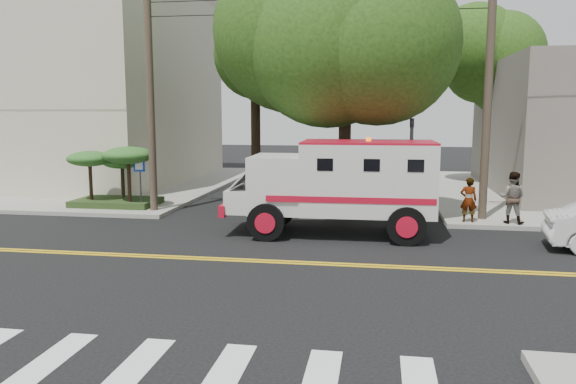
# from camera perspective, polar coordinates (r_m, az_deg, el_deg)

# --- Properties ---
(ground) EXTENTS (100.00, 100.00, 0.00)m
(ground) POSITION_cam_1_polar(r_m,az_deg,el_deg) (14.53, -1.99, -7.07)
(ground) COLOR black
(ground) RESTS_ON ground
(sidewalk_nw) EXTENTS (17.00, 17.00, 0.15)m
(sidewalk_nw) POSITION_cam_1_polar(r_m,az_deg,el_deg) (31.95, -21.35, 0.87)
(sidewalk_nw) COLOR gray
(sidewalk_nw) RESTS_ON ground
(building_left) EXTENTS (16.00, 14.00, 10.00)m
(building_left) POSITION_cam_1_polar(r_m,az_deg,el_deg) (34.08, -23.43, 9.74)
(building_left) COLOR beige
(building_left) RESTS_ON sidewalk_nw
(utility_pole_left) EXTENTS (0.28, 0.28, 9.00)m
(utility_pole_left) POSITION_cam_1_polar(r_m,az_deg,el_deg) (21.45, -13.82, 9.75)
(utility_pole_left) COLOR #382D23
(utility_pole_left) RESTS_ON ground
(utility_pole_right) EXTENTS (0.28, 0.28, 9.00)m
(utility_pole_right) POSITION_cam_1_polar(r_m,az_deg,el_deg) (20.26, 19.67, 9.62)
(utility_pole_right) COLOR #382D23
(utility_pole_right) RESTS_ON ground
(tree_main) EXTENTS (6.08, 5.70, 9.85)m
(tree_main) POSITION_cam_1_polar(r_m,az_deg,el_deg) (20.25, 7.21, 17.71)
(tree_main) COLOR black
(tree_main) RESTS_ON ground
(tree_left) EXTENTS (4.48, 4.20, 7.70)m
(tree_left) POSITION_cam_1_polar(r_m,az_deg,el_deg) (26.17, -2.76, 12.34)
(tree_left) COLOR black
(tree_left) RESTS_ON ground
(tree_right) EXTENTS (4.80, 4.50, 8.20)m
(tree_right) POSITION_cam_1_polar(r_m,az_deg,el_deg) (30.22, 21.40, 11.93)
(tree_right) COLOR black
(tree_right) RESTS_ON ground
(traffic_signal) EXTENTS (0.15, 0.18, 3.60)m
(traffic_signal) POSITION_cam_1_polar(r_m,az_deg,el_deg) (19.43, 12.38, 3.28)
(traffic_signal) COLOR #3F3F42
(traffic_signal) RESTS_ON ground
(accessibility_sign) EXTENTS (0.45, 0.10, 2.02)m
(accessibility_sign) POSITION_cam_1_polar(r_m,az_deg,el_deg) (21.98, -14.81, 1.48)
(accessibility_sign) COLOR #3F3F42
(accessibility_sign) RESTS_ON ground
(palm_planter) EXTENTS (3.52, 2.63, 2.36)m
(palm_planter) POSITION_cam_1_polar(r_m,az_deg,el_deg) (22.88, -17.20, 2.35)
(palm_planter) COLOR #1E3314
(palm_planter) RESTS_ON sidewalk_nw
(armored_truck) EXTENTS (6.49, 2.73, 2.93)m
(armored_truck) POSITION_cam_1_polar(r_m,az_deg,el_deg) (17.41, 5.35, 1.04)
(armored_truck) COLOR silver
(armored_truck) RESTS_ON ground
(pedestrian_a) EXTENTS (0.56, 0.38, 1.50)m
(pedestrian_a) POSITION_cam_1_polar(r_m,az_deg,el_deg) (19.68, 17.86, -0.76)
(pedestrian_a) COLOR gray
(pedestrian_a) RESTS_ON sidewalk_ne
(pedestrian_b) EXTENTS (1.01, 0.91, 1.72)m
(pedestrian_b) POSITION_cam_1_polar(r_m,az_deg,el_deg) (19.92, 21.81, -0.53)
(pedestrian_b) COLOR gray
(pedestrian_b) RESTS_ON sidewalk_ne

